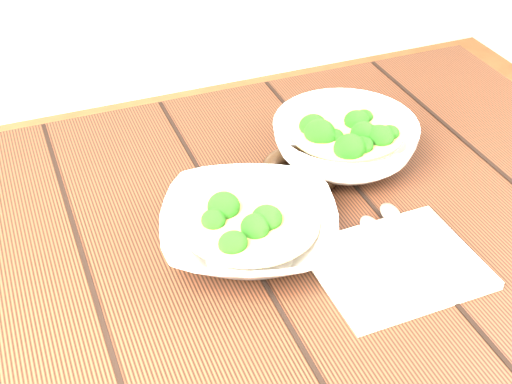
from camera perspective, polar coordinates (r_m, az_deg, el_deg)
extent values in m
cube|color=#381C10|center=(0.97, -0.13, -4.56)|extent=(1.20, 0.80, 0.04)
cube|color=#381C10|center=(1.64, 13.18, -2.38)|extent=(0.07, 0.07, 0.71)
imported|color=silver|center=(0.92, -0.54, -3.03)|extent=(0.29, 0.29, 0.06)
cylinder|color=#9E8447|center=(0.91, -0.55, -2.17)|extent=(0.18, 0.18, 0.00)
ellipsoid|color=#1F6716|center=(0.92, 0.56, -1.31)|extent=(0.04, 0.03, 0.03)
ellipsoid|color=#1F6716|center=(0.93, -1.36, -0.51)|extent=(0.04, 0.03, 0.03)
ellipsoid|color=#1F6716|center=(0.91, -3.90, -1.96)|extent=(0.04, 0.03, 0.03)
ellipsoid|color=#1F6716|center=(0.89, -1.02, -2.92)|extent=(0.04, 0.03, 0.03)
ellipsoid|color=#1F6716|center=(0.89, 1.72, -2.79)|extent=(0.04, 0.03, 0.03)
imported|color=silver|center=(1.09, 7.10, 3.94)|extent=(0.25, 0.25, 0.07)
cylinder|color=#9E8447|center=(1.07, 7.19, 5.02)|extent=(0.17, 0.17, 0.00)
ellipsoid|color=#1F6716|center=(1.08, 8.04, 5.69)|extent=(0.04, 0.04, 0.03)
ellipsoid|color=#1F6716|center=(1.10, 7.02, 6.31)|extent=(0.04, 0.04, 0.03)
ellipsoid|color=#1F6716|center=(1.09, 4.97, 6.21)|extent=(0.04, 0.04, 0.03)
ellipsoid|color=#1F6716|center=(1.06, 5.89, 5.17)|extent=(0.04, 0.04, 0.03)
ellipsoid|color=#1F6716|center=(1.04, 6.47, 4.27)|extent=(0.04, 0.04, 0.03)
ellipsoid|color=#1F6716|center=(1.03, 8.83, 3.86)|extent=(0.04, 0.04, 0.03)
ellipsoid|color=#1F6716|center=(1.07, 8.84, 5.11)|extent=(0.04, 0.04, 0.03)
torus|color=black|center=(1.05, 3.57, 1.71)|extent=(0.14, 0.14, 0.03)
cube|color=beige|center=(0.92, 11.19, -5.78)|extent=(0.20, 0.17, 0.01)
cylinder|color=#A29B8F|center=(0.91, 10.60, -5.82)|extent=(0.03, 0.13, 0.01)
ellipsoid|color=#A29B8F|center=(0.96, 9.14, -2.76)|extent=(0.04, 0.05, 0.01)
cylinder|color=#A29B8F|center=(0.93, 12.25, -4.59)|extent=(0.03, 0.13, 0.01)
ellipsoid|color=#A29B8F|center=(0.99, 10.73, -1.69)|extent=(0.04, 0.05, 0.01)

